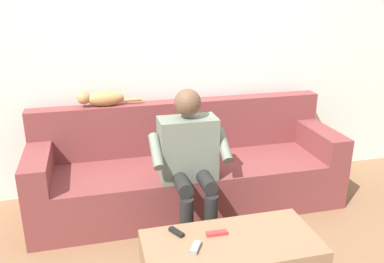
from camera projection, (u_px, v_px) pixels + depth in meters
name	position (u px, v px, depth m)	size (l,w,h in m)	color
ground_plane	(212.00, 251.00, 2.95)	(8.00, 8.00, 0.00)	#846042
back_wall	(175.00, 52.00, 3.62)	(5.70, 0.06, 2.51)	silver
couch	(188.00, 172.00, 3.52)	(2.58, 0.77, 0.86)	brown
person_solo_seated	(190.00, 155.00, 3.05)	(0.59, 0.49, 1.11)	slate
cat_on_backrest	(101.00, 98.00, 3.38)	(0.53, 0.12, 0.14)	#B7844C
remote_black	(176.00, 232.00, 2.53)	(0.12, 0.03, 0.02)	black
remote_red	(217.00, 233.00, 2.52)	(0.13, 0.04, 0.02)	#B73333
remote_gray	(196.00, 247.00, 2.38)	(0.11, 0.04, 0.02)	gray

